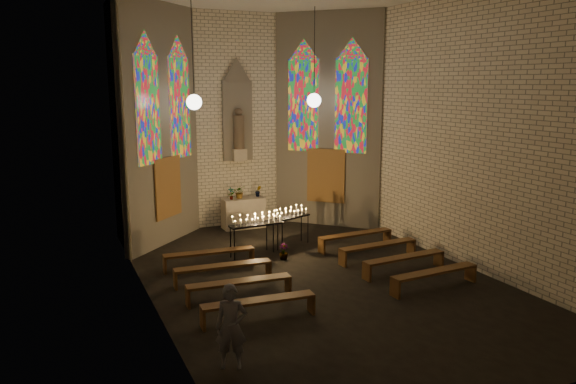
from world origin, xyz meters
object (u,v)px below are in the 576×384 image
object	(u,v)px
votive_stand_left	(257,221)
votive_stand_right	(288,215)
altar	(244,213)
aisle_flower_pot	(284,252)
visitor	(231,327)

from	to	relation	value
votive_stand_left	votive_stand_right	bearing A→B (deg)	18.05
votive_stand_right	altar	bearing A→B (deg)	80.25
aisle_flower_pot	visitor	world-z (taller)	visitor
altar	votive_stand_right	xyz separation A→B (m)	(0.47, -2.58, 0.45)
altar	votive_stand_left	distance (m)	3.14
votive_stand_right	aisle_flower_pot	bearing A→B (deg)	-138.95
votive_stand_right	visitor	distance (m)	7.22
aisle_flower_pot	visitor	bearing A→B (deg)	-121.89
votive_stand_left	visitor	distance (m)	6.28
votive_stand_left	visitor	world-z (taller)	visitor
votive_stand_left	votive_stand_right	size ratio (longest dim) A/B	1.02
votive_stand_right	visitor	world-z (taller)	visitor
visitor	votive_stand_right	bearing A→B (deg)	81.36
aisle_flower_pot	altar	bearing A→B (deg)	87.70
altar	votive_stand_right	world-z (taller)	votive_stand_right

